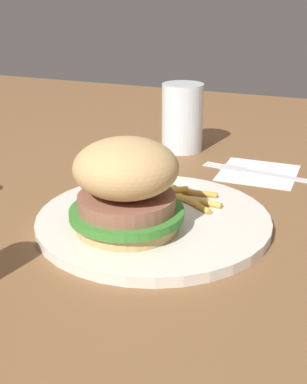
{
  "coord_description": "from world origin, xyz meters",
  "views": [
    {
      "loc": [
        0.23,
        -0.5,
        0.27
      ],
      "look_at": [
        0.03,
        0.02,
        0.04
      ],
      "focal_mm": 48.74,
      "sensor_mm": 36.0,
      "label": 1
    }
  ],
  "objects_px": {
    "napkin": "(258,172)",
    "fork": "(257,171)",
    "plate": "(154,220)",
    "fries_pile": "(181,197)",
    "drink_glass": "(182,120)",
    "sandwich": "(126,186)"
  },
  "relations": [
    {
      "from": "napkin",
      "to": "fork",
      "type": "relative_size",
      "value": 0.63
    },
    {
      "from": "fork",
      "to": "napkin",
      "type": "bearing_deg",
      "value": -7.09
    },
    {
      "from": "plate",
      "to": "fries_pile",
      "type": "distance_m",
      "value": 0.06
    },
    {
      "from": "fries_pile",
      "to": "drink_glass",
      "type": "xyz_separation_m",
      "value": [
        -0.08,
        0.23,
        0.04
      ]
    },
    {
      "from": "napkin",
      "to": "sandwich",
      "type": "bearing_deg",
      "value": -109.61
    },
    {
      "from": "fork",
      "to": "drink_glass",
      "type": "distance_m",
      "value": 0.16
    },
    {
      "from": "napkin",
      "to": "fork",
      "type": "height_order",
      "value": "fork"
    },
    {
      "from": "sandwich",
      "to": "napkin",
      "type": "xyz_separation_m",
      "value": [
        0.09,
        0.26,
        -0.06
      ]
    },
    {
      "from": "fries_pile",
      "to": "fork",
      "type": "bearing_deg",
      "value": 69.39
    },
    {
      "from": "napkin",
      "to": "plate",
      "type": "bearing_deg",
      "value": -109.54
    },
    {
      "from": "plate",
      "to": "sandwich",
      "type": "bearing_deg",
      "value": -110.0
    },
    {
      "from": "plate",
      "to": "drink_glass",
      "type": "xyz_separation_m",
      "value": [
        -0.06,
        0.29,
        0.05
      ]
    },
    {
      "from": "plate",
      "to": "fork",
      "type": "xyz_separation_m",
      "value": [
        0.08,
        0.22,
        -0.0
      ]
    },
    {
      "from": "fries_pile",
      "to": "napkin",
      "type": "height_order",
      "value": "fries_pile"
    },
    {
      "from": "fork",
      "to": "drink_glass",
      "type": "xyz_separation_m",
      "value": [
        -0.14,
        0.07,
        0.05
      ]
    },
    {
      "from": "plate",
      "to": "sandwich",
      "type": "height_order",
      "value": "sandwich"
    },
    {
      "from": "napkin",
      "to": "drink_glass",
      "type": "relative_size",
      "value": 0.99
    },
    {
      "from": "plate",
      "to": "fries_pile",
      "type": "relative_size",
      "value": 2.77
    },
    {
      "from": "sandwich",
      "to": "napkin",
      "type": "distance_m",
      "value": 0.29
    },
    {
      "from": "plate",
      "to": "fries_pile",
      "type": "bearing_deg",
      "value": 75.29
    },
    {
      "from": "drink_glass",
      "to": "fork",
      "type": "bearing_deg",
      "value": -24.98
    },
    {
      "from": "fries_pile",
      "to": "napkin",
      "type": "xyz_separation_m",
      "value": [
        0.06,
        0.17,
        -0.02
      ]
    }
  ]
}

